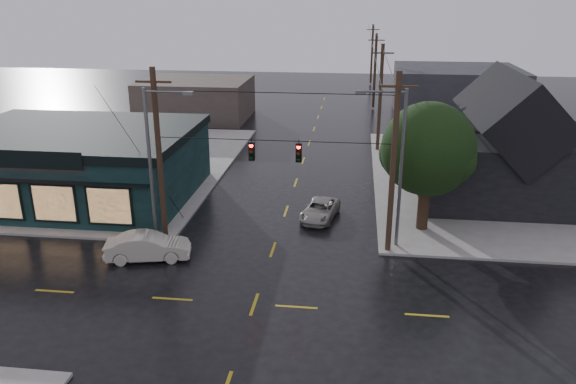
# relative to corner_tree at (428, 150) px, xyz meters

# --- Properties ---
(ground_plane) EXTENTS (160.00, 160.00, 0.00)m
(ground_plane) POSITION_rel_corner_tree_xyz_m (-8.72, -9.87, -5.16)
(ground_plane) COLOR black
(sidewalk_nw) EXTENTS (28.00, 28.00, 0.15)m
(sidewalk_nw) POSITION_rel_corner_tree_xyz_m (-28.72, 10.13, -5.08)
(sidewalk_nw) COLOR gray
(sidewalk_nw) RESTS_ON ground
(sidewalk_ne) EXTENTS (28.00, 28.00, 0.15)m
(sidewalk_ne) POSITION_rel_corner_tree_xyz_m (11.28, 10.13, -5.08)
(sidewalk_ne) COLOR gray
(sidewalk_ne) RESTS_ON ground
(pizza_shop) EXTENTS (16.30, 12.34, 4.90)m
(pizza_shop) POSITION_rel_corner_tree_xyz_m (-23.72, 3.07, -2.60)
(pizza_shop) COLOR black
(pizza_shop) RESTS_ON ground
(ne_building) EXTENTS (12.60, 11.60, 8.75)m
(ne_building) POSITION_rel_corner_tree_xyz_m (6.28, 7.13, -0.69)
(ne_building) COLOR black
(ne_building) RESTS_ON ground
(corner_tree) EXTENTS (5.59, 5.59, 7.84)m
(corner_tree) POSITION_rel_corner_tree_xyz_m (0.00, 0.00, 0.00)
(corner_tree) COLOR black
(corner_tree) RESTS_ON ground
(utility_pole_nw) EXTENTS (2.00, 0.32, 10.15)m
(utility_pole_nw) POSITION_rel_corner_tree_xyz_m (-15.22, -3.37, -5.16)
(utility_pole_nw) COLOR black
(utility_pole_nw) RESTS_ON ground
(utility_pole_ne) EXTENTS (2.00, 0.32, 10.15)m
(utility_pole_ne) POSITION_rel_corner_tree_xyz_m (-2.22, -3.37, -5.16)
(utility_pole_ne) COLOR black
(utility_pole_ne) RESTS_ON ground
(utility_pole_far_a) EXTENTS (2.00, 0.32, 9.65)m
(utility_pole_far_a) POSITION_rel_corner_tree_xyz_m (-2.22, 18.13, -5.16)
(utility_pole_far_a) COLOR black
(utility_pole_far_a) RESTS_ON ground
(utility_pole_far_b) EXTENTS (2.00, 0.32, 9.15)m
(utility_pole_far_b) POSITION_rel_corner_tree_xyz_m (-2.22, 38.13, -5.16)
(utility_pole_far_b) COLOR black
(utility_pole_far_b) RESTS_ON ground
(utility_pole_far_c) EXTENTS (2.00, 0.32, 9.15)m
(utility_pole_far_c) POSITION_rel_corner_tree_xyz_m (-2.22, 58.13, -5.16)
(utility_pole_far_c) COLOR black
(utility_pole_far_c) RESTS_ON ground
(span_signal_assembly) EXTENTS (13.00, 0.48, 1.23)m
(span_signal_assembly) POSITION_rel_corner_tree_xyz_m (-8.62, -3.37, 0.54)
(span_signal_assembly) COLOR black
(span_signal_assembly) RESTS_ON ground
(streetlight_nw) EXTENTS (5.40, 0.30, 9.15)m
(streetlight_nw) POSITION_rel_corner_tree_xyz_m (-15.52, -4.07, -5.16)
(streetlight_nw) COLOR #5C5E60
(streetlight_nw) RESTS_ON ground
(streetlight_ne) EXTENTS (5.40, 0.30, 9.15)m
(streetlight_ne) POSITION_rel_corner_tree_xyz_m (-1.72, -2.67, -5.16)
(streetlight_ne) COLOR #5C5E60
(streetlight_ne) RESTS_ON ground
(bg_building_west) EXTENTS (12.00, 10.00, 4.40)m
(bg_building_west) POSITION_rel_corner_tree_xyz_m (-22.72, 30.13, -2.96)
(bg_building_west) COLOR #40342E
(bg_building_west) RESTS_ON ground
(bg_building_east) EXTENTS (14.00, 12.00, 5.60)m
(bg_building_east) POSITION_rel_corner_tree_xyz_m (7.28, 35.13, -2.36)
(bg_building_east) COLOR #252429
(bg_building_east) RESTS_ON ground
(sedan_cream) EXTENTS (4.81, 2.57, 1.51)m
(sedan_cream) POSITION_rel_corner_tree_xyz_m (-15.34, -5.91, -4.40)
(sedan_cream) COLOR #B8B0A1
(sedan_cream) RESTS_ON ground
(suv_silver) EXTENTS (2.68, 4.46, 1.16)m
(suv_silver) POSITION_rel_corner_tree_xyz_m (-6.37, 1.12, -4.58)
(suv_silver) COLOR gray
(suv_silver) RESTS_ON ground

